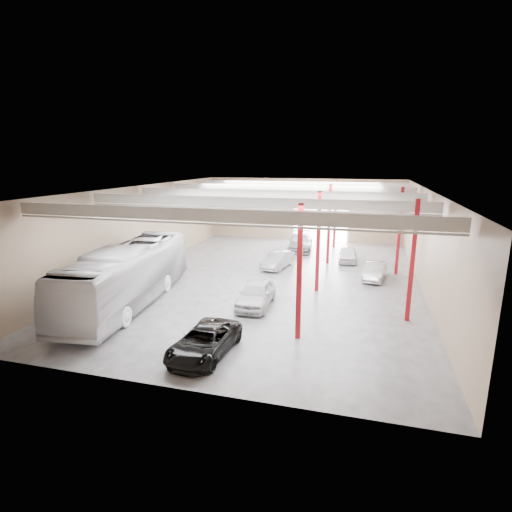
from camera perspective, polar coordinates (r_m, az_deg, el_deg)
The scene contains 8 objects.
depot_shell at distance 30.59m, azimuth 2.66°, elevation 5.94°, with size 22.12×32.12×7.06m.
coach_bus at distance 26.70m, azimuth -17.75°, elevation -2.59°, with size 3.19×13.63×3.80m, color silver.
black_sedan at distance 19.43m, azimuth -7.37°, elevation -12.02°, with size 2.26×4.90×1.36m, color black.
car_row_a at distance 25.33m, azimuth 0.03°, elevation -5.38°, with size 1.90×4.72×1.61m, color silver.
car_row_b at distance 34.23m, azimuth 3.13°, elevation -0.52°, with size 1.49×4.29×1.41m, color #A0A0A5.
car_row_c at distance 41.19m, azimuth 6.36°, elevation 2.00°, with size 2.30×5.65×1.64m, color slate.
car_right_near at distance 32.23m, azimuth 16.63°, elevation -2.06°, with size 1.40×4.01×1.32m, color #B0B1B5.
car_right_far at distance 37.27m, azimuth 12.97°, elevation 0.28°, with size 1.60×3.98×1.36m, color silver.
Camera 1 is at (6.79, -29.10, 9.04)m, focal length 28.00 mm.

